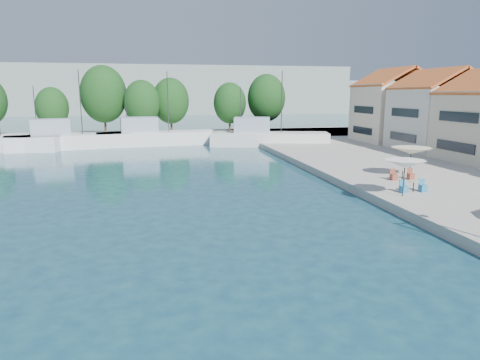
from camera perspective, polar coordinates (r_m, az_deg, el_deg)
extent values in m
cube|color=#A59D95|center=(68.69, -11.90, 5.71)|extent=(90.00, 16.00, 0.60)
cube|color=gray|center=(162.94, -19.80, 11.17)|extent=(180.00, 40.00, 16.00)
cube|color=gray|center=(187.48, 3.27, 11.15)|extent=(140.00, 40.00, 12.00)
cube|color=silver|center=(53.66, 24.70, 7.45)|extent=(8.00, 8.50, 7.00)
pyramid|color=#B75E28|center=(53.65, 25.18, 13.09)|extent=(8.40, 8.80, 1.80)
cube|color=beige|center=(61.16, 19.75, 8.42)|extent=(8.60, 8.50, 7.50)
pyramid|color=#B75E28|center=(61.18, 20.11, 13.60)|extent=(9.00, 8.80, 1.80)
cube|color=white|center=(58.54, -21.63, 4.59)|extent=(15.51, 7.53, 2.20)
cube|color=#96A5B9|center=(58.23, -24.00, 6.45)|extent=(5.11, 4.03, 2.00)
cylinder|color=#2D2D2D|center=(58.35, -20.51, 9.68)|extent=(0.12, 0.12, 8.00)
cylinder|color=#2D2D2D|center=(58.09, -25.65, 8.29)|extent=(0.10, 0.10, 6.00)
cube|color=white|center=(59.53, -10.94, 5.28)|extent=(16.12, 5.78, 2.20)
cube|color=#96A5B9|center=(59.12, -13.31, 7.19)|extent=(5.04, 3.65, 2.00)
cylinder|color=#2D2D2D|center=(59.43, -9.59, 10.25)|extent=(0.12, 0.12, 8.00)
cylinder|color=#2D2D2D|center=(58.92, -14.94, 9.05)|extent=(0.10, 0.10, 6.00)
cube|color=silver|center=(57.52, 3.93, 5.26)|extent=(16.05, 7.74, 2.20)
cube|color=#96A5B9|center=(57.33, 1.61, 7.36)|extent=(5.28, 4.16, 2.00)
cylinder|color=#2D2D2D|center=(57.25, 5.58, 10.32)|extent=(0.12, 0.12, 8.00)
cylinder|color=#2D2D2D|center=(57.28, 0.04, 9.37)|extent=(0.10, 0.10, 6.00)
cylinder|color=#3F2B19|center=(72.65, -23.61, 6.82)|extent=(0.36, 0.36, 3.24)
ellipsoid|color=#123B17|center=(72.53, -23.78, 8.86)|extent=(4.92, 4.92, 6.15)
cylinder|color=#3F2B19|center=(72.65, -17.57, 7.84)|extent=(0.36, 0.36, 4.76)
ellipsoid|color=#123B17|center=(72.54, -17.75, 10.84)|extent=(7.23, 7.23, 9.04)
cylinder|color=#3F2B19|center=(70.47, -12.84, 7.58)|extent=(0.36, 0.36, 3.74)
ellipsoid|color=#123B17|center=(70.34, -12.95, 10.01)|extent=(5.69, 5.69, 7.11)
cylinder|color=#3F2B19|center=(72.22, -9.15, 7.88)|extent=(0.36, 0.36, 3.93)
ellipsoid|color=#123B17|center=(72.10, -9.23, 10.37)|extent=(5.98, 5.98, 7.47)
cylinder|color=#3F2B19|center=(73.55, -1.37, 7.96)|extent=(0.36, 0.36, 3.63)
ellipsoid|color=#123B17|center=(73.43, -1.38, 10.22)|extent=(5.51, 5.51, 6.89)
cylinder|color=#3F2B19|center=(75.10, 3.51, 8.26)|extent=(0.36, 0.36, 4.27)
ellipsoid|color=#123B17|center=(74.99, 3.54, 10.87)|extent=(6.49, 6.49, 8.11)
cylinder|color=black|center=(28.29, 21.01, 0.23)|extent=(0.06, 0.06, 2.28)
cone|color=white|center=(28.15, 21.14, 2.01)|extent=(2.53, 2.53, 0.50)
cylinder|color=black|center=(35.38, 21.76, 2.26)|extent=(0.06, 0.06, 2.24)
cone|color=beige|center=(35.26, 21.87, 3.65)|extent=(3.09, 3.09, 0.50)
cylinder|color=black|center=(29.79, 22.11, -0.83)|extent=(0.06, 0.06, 0.74)
cylinder|color=tan|center=(29.72, 22.17, -0.13)|extent=(0.70, 0.70, 0.04)
cube|color=teal|center=(30.21, 23.20, -1.03)|extent=(0.42, 0.42, 0.46)
cube|color=teal|center=(29.44, 20.96, -1.16)|extent=(0.42, 0.42, 0.46)
cylinder|color=black|center=(33.78, 20.84, 0.63)|extent=(0.06, 0.06, 0.74)
cylinder|color=tan|center=(33.72, 20.88, 1.25)|extent=(0.70, 0.70, 0.04)
cube|color=brown|center=(34.18, 21.81, 0.44)|extent=(0.42, 0.42, 0.46)
cube|color=brown|center=(33.44, 19.80, 0.36)|extent=(0.42, 0.42, 0.46)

